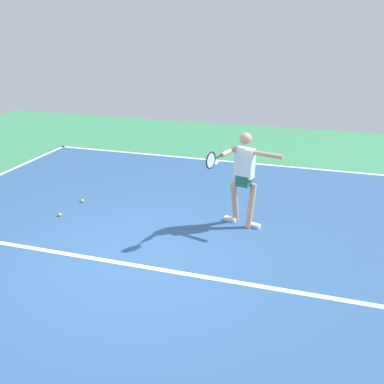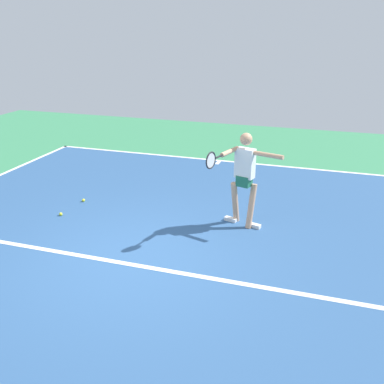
% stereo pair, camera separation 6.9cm
% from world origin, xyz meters
% --- Properties ---
extents(ground_plane, '(20.77, 20.77, 0.00)m').
position_xyz_m(ground_plane, '(0.00, 0.00, 0.00)').
color(ground_plane, '#388456').
extents(court_surface, '(9.99, 11.39, 0.00)m').
position_xyz_m(court_surface, '(0.00, 0.00, 0.00)').
color(court_surface, '#2D5484').
rests_on(court_surface, ground_plane).
extents(court_line_baseline_near, '(9.99, 0.10, 0.01)m').
position_xyz_m(court_line_baseline_near, '(0.00, -5.64, 0.00)').
color(court_line_baseline_near, white).
rests_on(court_line_baseline_near, ground_plane).
extents(court_line_service, '(7.49, 0.10, 0.01)m').
position_xyz_m(court_line_service, '(0.00, 0.17, 0.00)').
color(court_line_service, white).
rests_on(court_line_service, ground_plane).
extents(court_line_centre_mark, '(0.10, 0.30, 0.01)m').
position_xyz_m(court_line_centre_mark, '(0.00, -5.44, 0.00)').
color(court_line_centre_mark, white).
rests_on(court_line_centre_mark, ground_plane).
extents(tennis_player, '(1.16, 1.15, 1.76)m').
position_xyz_m(tennis_player, '(-1.41, -1.77, 1.01)').
color(tennis_player, tan).
rests_on(tennis_player, ground_plane).
extents(tennis_ball_far_corner, '(0.07, 0.07, 0.07)m').
position_xyz_m(tennis_ball_far_corner, '(2.03, -1.86, 0.03)').
color(tennis_ball_far_corner, yellow).
rests_on(tennis_ball_far_corner, ground_plane).
extents(tennis_ball_by_sideline, '(0.07, 0.07, 0.07)m').
position_xyz_m(tennis_ball_by_sideline, '(2.07, -1.10, 0.03)').
color(tennis_ball_by_sideline, yellow).
rests_on(tennis_ball_by_sideline, ground_plane).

